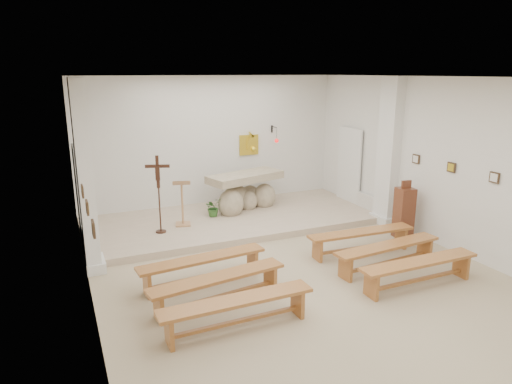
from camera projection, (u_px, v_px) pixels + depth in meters
name	position (u px, v px, depth m)	size (l,w,h in m)	color
ground	(304.00, 280.00, 8.09)	(7.00, 10.00, 0.00)	tan
wall_left	(87.00, 209.00, 6.28)	(0.02, 10.00, 3.50)	silver
wall_right	(460.00, 168.00, 9.01)	(0.02, 10.00, 3.50)	silver
wall_back	(212.00, 143.00, 12.06)	(7.00, 0.02, 3.50)	silver
ceiling	(310.00, 78.00, 7.20)	(7.00, 10.00, 0.02)	silver
sanctuary_platform	(233.00, 220.00, 11.17)	(6.98, 3.00, 0.15)	#C6B098
pilaster_left	(85.00, 178.00, 8.10)	(0.26, 0.55, 3.50)	white
pilaster_right	(389.00, 152.00, 10.73)	(0.26, 0.55, 3.50)	white
gold_wall_relief	(249.00, 145.00, 12.47)	(0.55, 0.04, 0.55)	yellow
sanctuary_lamp	(276.00, 139.00, 12.48)	(0.11, 0.36, 0.44)	black
station_frame_left_front	(93.00, 229.00, 5.59)	(0.03, 0.20, 0.20)	#3E2C1B
station_frame_left_mid	(87.00, 207.00, 6.47)	(0.03, 0.20, 0.20)	#3E2C1B
station_frame_left_rear	(82.00, 191.00, 7.36)	(0.03, 0.20, 0.20)	#3E2C1B
station_frame_right_front	(494.00, 178.00, 8.30)	(0.03, 0.20, 0.20)	#3E2C1B
station_frame_right_mid	(451.00, 167.00, 9.19)	(0.03, 0.20, 0.20)	#3E2C1B
station_frame_right_rear	(416.00, 159.00, 10.07)	(0.03, 0.20, 0.20)	#3E2C1B
radiator_left	(87.00, 244.00, 9.07)	(0.10, 0.85, 0.52)	silver
radiator_right	(368.00, 205.00, 11.75)	(0.10, 0.85, 0.52)	silver
altar	(245.00, 194.00, 11.72)	(2.12, 1.29, 1.03)	#BDAC90
lectern	(182.00, 202.00, 10.41)	(0.46, 0.42, 1.11)	tan
crucifix_stand	(159.00, 189.00, 9.83)	(0.50, 0.23, 1.72)	#3E1F13
potted_plant	(213.00, 207.00, 11.15)	(0.41, 0.36, 0.46)	#306126
donation_pedestal	(404.00, 212.00, 10.07)	(0.39, 0.39, 1.31)	brown
bench_left_front	(203.00, 264.00, 7.90)	(2.31, 0.57, 0.48)	#B06933
bench_right_front	(361.00, 237.00, 9.21)	(2.30, 0.49, 0.48)	#B06933
bench_left_second	(218.00, 283.00, 7.18)	(2.31, 0.67, 0.48)	#B06933
bench_right_second	(388.00, 251.00, 8.49)	(2.31, 0.54, 0.48)	#B06933
bench_left_third	(237.00, 307.00, 6.46)	(2.29, 0.39, 0.48)	#B06933
bench_right_third	(419.00, 267.00, 7.77)	(2.29, 0.37, 0.48)	#B06933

